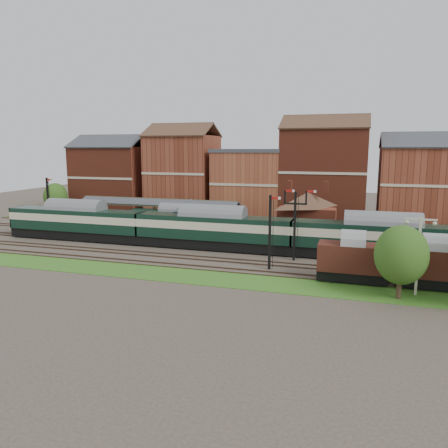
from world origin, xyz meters
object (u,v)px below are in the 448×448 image
(signal_box, at_px, (191,219))
(semaphore_bracket, at_px, (295,221))
(goods_van_a, at_px, (352,259))
(dmu_train, at_px, (213,228))
(platform_railcar, at_px, (184,221))

(signal_box, height_order, semaphore_bracket, semaphore_bracket)
(signal_box, relative_size, semaphore_bracket, 0.73)
(signal_box, height_order, goods_van_a, signal_box)
(dmu_train, xyz_separation_m, goods_van_a, (17.22, -9.00, -0.48))
(platform_railcar, height_order, goods_van_a, platform_railcar)
(signal_box, bearing_deg, platform_railcar, 125.40)
(semaphore_bracket, distance_m, platform_railcar, 19.68)
(semaphore_bracket, xyz_separation_m, dmu_train, (-10.73, 2.50, -1.92))
(dmu_train, distance_m, platform_railcar, 9.28)
(dmu_train, xyz_separation_m, platform_railcar, (-6.62, 6.50, -0.39))
(dmu_train, relative_size, goods_van_a, 9.34)
(signal_box, relative_size, platform_railcar, 0.35)
(signal_box, height_order, dmu_train, signal_box)
(semaphore_bracket, height_order, platform_railcar, semaphore_bracket)
(semaphore_bracket, bearing_deg, signal_box, 159.08)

